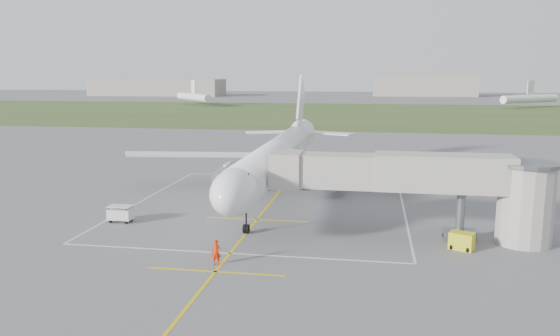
% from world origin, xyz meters
% --- Properties ---
extents(ground, '(700.00, 700.00, 0.00)m').
position_xyz_m(ground, '(0.00, 0.00, 0.00)').
color(ground, '#575759').
rests_on(ground, ground).
extents(grass_strip, '(700.00, 120.00, 0.02)m').
position_xyz_m(grass_strip, '(0.00, 130.00, 0.01)').
color(grass_strip, '#385123').
rests_on(grass_strip, ground).
extents(apron_markings, '(28.20, 60.00, 0.01)m').
position_xyz_m(apron_markings, '(0.00, -5.82, 0.01)').
color(apron_markings, gold).
rests_on(apron_markings, ground).
extents(airliner, '(38.93, 46.75, 13.52)m').
position_xyz_m(airliner, '(-0.00, 0.75, 4.39)').
color(airliner, white).
rests_on(airliner, ground).
extents(jet_bridge, '(23.40, 5.00, 7.20)m').
position_xyz_m(jet_bridge, '(15.72, -13.50, 4.74)').
color(jet_bridge, '#A49E94').
rests_on(jet_bridge, ground).
extents(gpu_unit, '(2.15, 1.86, 1.37)m').
position_xyz_m(gpu_unit, '(17.83, -15.92, 0.67)').
color(gpu_unit, '#CDCB19').
rests_on(gpu_unit, ground).
extents(baggage_cart, '(2.27, 1.41, 1.55)m').
position_xyz_m(baggage_cart, '(-12.43, -12.90, 0.79)').
color(baggage_cart, silver).
rests_on(baggage_cart, ground).
extents(ramp_worker_nose, '(0.73, 0.53, 1.87)m').
position_xyz_m(ramp_worker_nose, '(-0.34, -22.60, 0.94)').
color(ramp_worker_nose, red).
rests_on(ramp_worker_nose, ground).
extents(ramp_worker_wing, '(0.95, 0.90, 1.56)m').
position_xyz_m(ramp_worker_wing, '(-5.10, 3.96, 0.78)').
color(ramp_worker_wing, '#E24107').
rests_on(ramp_worker_wing, ground).
extents(distant_hangars, '(345.00, 49.00, 12.00)m').
position_xyz_m(distant_hangars, '(-16.15, 265.19, 5.17)').
color(distant_hangars, gray).
rests_on(distant_hangars, ground).
extents(distant_aircraft, '(162.29, 34.00, 8.85)m').
position_xyz_m(distant_aircraft, '(3.66, 169.58, 3.59)').
color(distant_aircraft, white).
rests_on(distant_aircraft, ground).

